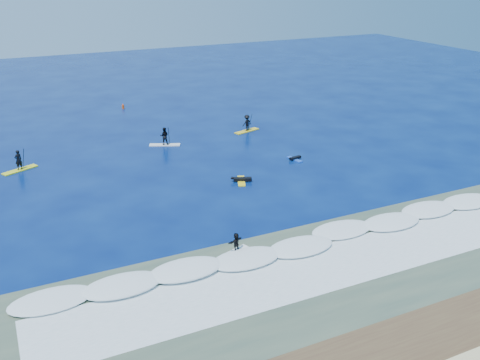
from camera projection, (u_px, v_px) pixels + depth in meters
name	position (u px, v px, depth m)	size (l,w,h in m)	color
ground	(225.00, 195.00, 44.29)	(160.00, 160.00, 0.00)	#04134B
wet_sand_strip	(401.00, 355.00, 26.33)	(90.00, 5.00, 0.08)	#4A3222
shallow_water	(317.00, 279.00, 32.59)	(90.00, 13.00, 0.01)	#384C3E
breaking_wave	(285.00, 250.00, 35.94)	(40.00, 6.00, 0.30)	white
whitewater	(309.00, 271.00, 33.43)	(34.00, 5.00, 0.02)	silver
sup_paddler_left	(19.00, 163.00, 49.28)	(3.30, 2.16, 2.30)	yellow
sup_paddler_center	(164.00, 138.00, 55.97)	(3.27, 2.03, 2.26)	silver
sup_paddler_right	(247.00, 124.00, 60.56)	(3.29, 1.71, 2.25)	yellow
prone_paddler_near	(241.00, 180.00, 46.98)	(1.80, 2.40, 0.49)	yellow
prone_paddler_far	(295.00, 159.00, 52.13)	(1.47, 1.90, 0.39)	blue
wave_surfer	(236.00, 243.00, 35.15)	(1.97, 1.13, 1.38)	white
marker_buoy	(123.00, 106.00, 70.03)	(0.32, 0.32, 0.76)	#E14814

